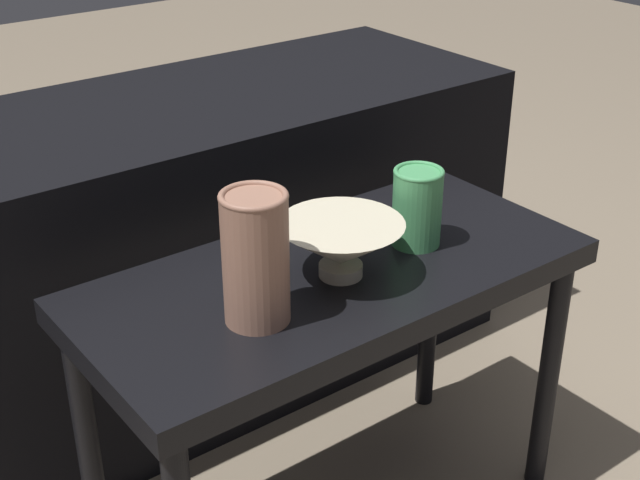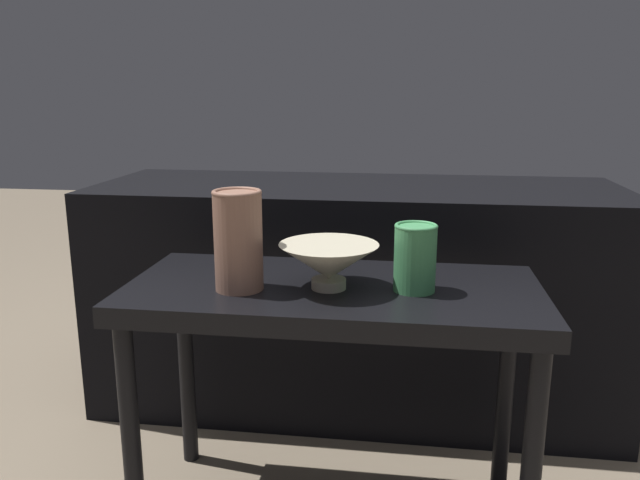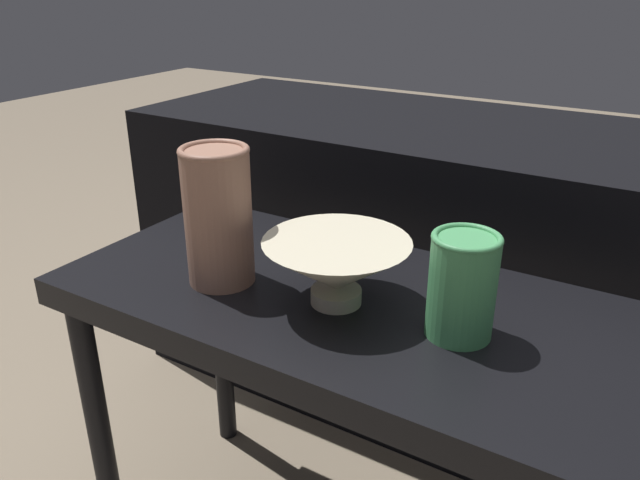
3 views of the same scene
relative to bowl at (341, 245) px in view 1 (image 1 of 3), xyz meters
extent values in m
cube|color=black|center=(0.01, 0.02, -0.07)|extent=(0.80, 0.38, 0.04)
cylinder|color=black|center=(0.37, -0.13, -0.33)|extent=(0.04, 0.04, 0.47)
cylinder|color=black|center=(-0.36, 0.18, -0.33)|extent=(0.04, 0.04, 0.47)
cylinder|color=black|center=(0.37, 0.18, -0.33)|extent=(0.04, 0.04, 0.47)
cube|color=black|center=(0.01, 0.56, -0.25)|extent=(1.43, 0.50, 0.63)
cylinder|color=beige|center=(0.00, 0.00, -0.04)|extent=(0.07, 0.07, 0.02)
cone|color=beige|center=(0.00, 0.00, 0.00)|extent=(0.19, 0.19, 0.07)
cylinder|color=#996B56|center=(-0.17, -0.03, 0.04)|extent=(0.09, 0.09, 0.19)
torus|color=#996B56|center=(-0.17, -0.03, 0.13)|extent=(0.09, 0.09, 0.01)
cylinder|color=#47995B|center=(0.16, 0.01, 0.01)|extent=(0.08, 0.08, 0.12)
torus|color=#47995B|center=(0.16, 0.01, 0.07)|extent=(0.08, 0.08, 0.01)
camera|label=1|loc=(-0.73, -0.91, 0.61)|focal=50.00mm
camera|label=2|loc=(0.14, -1.13, 0.32)|focal=35.00mm
camera|label=3|loc=(0.35, -0.62, 0.35)|focal=35.00mm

